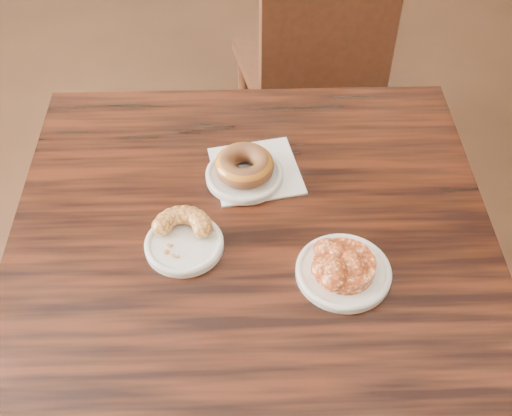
# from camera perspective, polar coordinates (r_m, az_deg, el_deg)

# --- Properties ---
(cafe_table) EXTENTS (0.99, 0.99, 0.75)m
(cafe_table) POSITION_cam_1_polar(r_m,az_deg,el_deg) (1.48, -0.26, -12.05)
(cafe_table) COLOR black
(cafe_table) RESTS_ON floor
(chair_far) EXTENTS (0.55, 0.55, 0.90)m
(chair_far) POSITION_cam_1_polar(r_m,az_deg,el_deg) (2.10, 4.43, 12.28)
(chair_far) COLOR black
(chair_far) RESTS_ON floor
(napkin) EXTENTS (0.21, 0.21, 0.00)m
(napkin) POSITION_cam_1_polar(r_m,az_deg,el_deg) (1.29, -0.01, 3.34)
(napkin) COLOR white
(napkin) RESTS_ON cafe_table
(plate_donut) EXTENTS (0.15, 0.15, 0.01)m
(plate_donut) POSITION_cam_1_polar(r_m,az_deg,el_deg) (1.27, -1.04, 2.93)
(plate_donut) COLOR silver
(plate_donut) RESTS_ON napkin
(plate_cruller) EXTENTS (0.14, 0.14, 0.01)m
(plate_cruller) POSITION_cam_1_polar(r_m,az_deg,el_deg) (1.16, -6.40, -3.26)
(plate_cruller) COLOR white
(plate_cruller) RESTS_ON cafe_table
(plate_fritter) EXTENTS (0.17, 0.17, 0.01)m
(plate_fritter) POSITION_cam_1_polar(r_m,az_deg,el_deg) (1.13, 7.77, -5.67)
(plate_fritter) COLOR white
(plate_fritter) RESTS_ON cafe_table
(glazed_donut) EXTENTS (0.12, 0.12, 0.04)m
(glazed_donut) POSITION_cam_1_polar(r_m,az_deg,el_deg) (1.25, -1.05, 3.80)
(glazed_donut) COLOR #8F4E14
(glazed_donut) RESTS_ON plate_donut
(apple_fritter) EXTENTS (0.15, 0.15, 0.04)m
(apple_fritter) POSITION_cam_1_polar(r_m,az_deg,el_deg) (1.11, 7.89, -4.93)
(apple_fritter) COLOR #4D1908
(apple_fritter) RESTS_ON plate_fritter
(cruller_fragment) EXTENTS (0.12, 0.12, 0.03)m
(cruller_fragment) POSITION_cam_1_polar(r_m,az_deg,el_deg) (1.15, -6.49, -2.53)
(cruller_fragment) COLOR #5C2E12
(cruller_fragment) RESTS_ON plate_cruller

